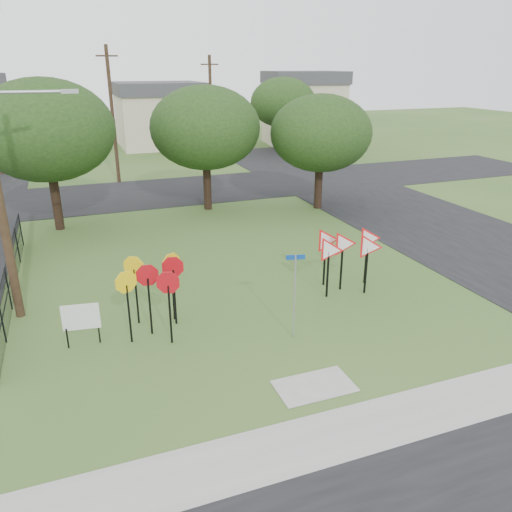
{
  "coord_description": "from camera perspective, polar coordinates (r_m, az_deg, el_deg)",
  "views": [
    {
      "loc": [
        -5.2,
        -11.94,
        7.71
      ],
      "look_at": [
        0.43,
        3.0,
        1.6
      ],
      "focal_mm": 35.0,
      "sensor_mm": 36.0,
      "label": 1
    }
  ],
  "objects": [
    {
      "name": "street_name_sign",
      "position": [
        14.66,
        4.43,
        -3.96
      ],
      "size": [
        0.54,
        0.16,
        2.67
      ],
      "color": "#989BA1",
      "rests_on": "ground"
    },
    {
      "name": "planting_strip",
      "position": [
        11.36,
        14.11,
        -22.51
      ],
      "size": [
        30.0,
        0.8,
        0.02
      ],
      "primitive_type": "cube",
      "color": "#345620",
      "rests_on": "ground"
    },
    {
      "name": "street_far",
      "position": [
        33.26,
        -11.17,
        7.16
      ],
      "size": [
        60.0,
        8.0,
        0.02
      ],
      "primitive_type": "cube",
      "color": "black",
      "rests_on": "ground"
    },
    {
      "name": "info_board",
      "position": [
        15.35,
        -19.37,
        -6.73
      ],
      "size": [
        1.06,
        0.19,
        1.33
      ],
      "color": "black",
      "rests_on": "ground"
    },
    {
      "name": "curb_pad",
      "position": [
        13.31,
        6.69,
        -14.55
      ],
      "size": [
        2.0,
        1.2,
        0.02
      ],
      "primitive_type": "cube",
      "color": "gray",
      "rests_on": "ground"
    },
    {
      "name": "stop_sign_cluster",
      "position": [
        15.24,
        -11.59,
        -2.66
      ],
      "size": [
        2.16,
        1.92,
        2.3
      ],
      "color": "black",
      "rests_on": "ground"
    },
    {
      "name": "far_pole_a",
      "position": [
        36.22,
        -16.07,
        15.24
      ],
      "size": [
        1.4,
        0.24,
        9.0
      ],
      "color": "#3D2C1C",
      "rests_on": "ground"
    },
    {
      "name": "ground",
      "position": [
        15.13,
        2.52,
        -9.71
      ],
      "size": [
        140.0,
        140.0,
        0.0
      ],
      "primitive_type": "plane",
      "color": "#345620"
    },
    {
      "name": "tree_near_left",
      "position": [
        26.11,
        -22.89,
        13.08
      ],
      "size": [
        6.4,
        6.4,
        7.27
      ],
      "color": "black",
      "rests_on": "ground"
    },
    {
      "name": "tree_far_right",
      "position": [
        48.06,
        3.1,
        17.12
      ],
      "size": [
        6.0,
        6.0,
        6.8
      ],
      "color": "black",
      "rests_on": "ground"
    },
    {
      "name": "house_right",
      "position": [
        53.41,
        5.4,
        16.49
      ],
      "size": [
        8.3,
        8.3,
        7.2
      ],
      "color": "beige",
      "rests_on": "ground"
    },
    {
      "name": "fence_run",
      "position": [
        19.61,
        -26.22,
        -2.0
      ],
      "size": [
        0.05,
        11.55,
        1.5
      ],
      "color": "black",
      "rests_on": "ground"
    },
    {
      "name": "tree_near_right",
      "position": [
        28.43,
        7.41,
        13.73
      ],
      "size": [
        5.6,
        5.6,
        6.33
      ],
      "color": "black",
      "rests_on": "ground"
    },
    {
      "name": "street_right",
      "position": [
        28.92,
        16.86,
        4.58
      ],
      "size": [
        8.0,
        50.0,
        0.02
      ],
      "primitive_type": "cube",
      "color": "black",
      "rests_on": "ground"
    },
    {
      "name": "far_pole_b",
      "position": [
        41.62,
        -5.16,
        16.22
      ],
      "size": [
        1.4,
        0.24,
        8.5
      ],
      "color": "#3D2C1C",
      "rests_on": "ground"
    },
    {
      "name": "tree_near_mid",
      "position": [
        28.06,
        -5.82,
        14.35
      ],
      "size": [
        6.0,
        6.0,
        6.8
      ],
      "color": "black",
      "rests_on": "ground"
    },
    {
      "name": "sidewalk",
      "position": [
        12.09,
        10.77,
        -19.05
      ],
      "size": [
        30.0,
        1.6,
        0.02
      ],
      "primitive_type": "cube",
      "color": "gray",
      "rests_on": "ground"
    },
    {
      "name": "house_mid",
      "position": [
        52.94,
        -10.96,
        15.63
      ],
      "size": [
        8.4,
        8.4,
        6.2
      ],
      "color": "beige",
      "rests_on": "ground"
    },
    {
      "name": "yield_sign_cluster",
      "position": [
        18.07,
        10.32,
        1.09
      ],
      "size": [
        2.86,
        1.49,
        2.27
      ],
      "color": "black",
      "rests_on": "ground"
    }
  ]
}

